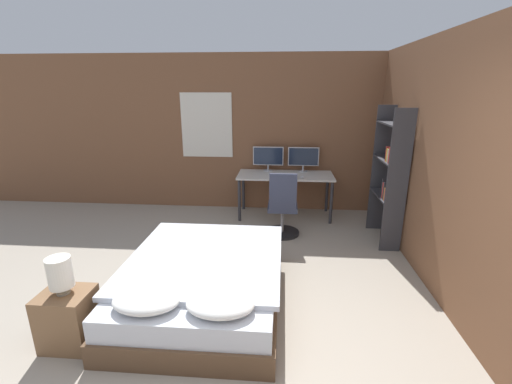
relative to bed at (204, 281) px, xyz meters
The scene contains 12 objects.
wall_back 3.25m from the bed, 80.07° to the left, with size 12.00×0.08×2.70m.
wall_side_right 2.70m from the bed, ahead, with size 0.06×12.00×2.70m.
bed is the anchor object (origin of this frame).
nightstand 1.23m from the bed, 146.21° to the right, with size 0.41×0.35×0.50m.
bedside_lamp 1.31m from the bed, 146.21° to the right, with size 0.19×0.19×0.32m.
desk 2.75m from the bed, 72.47° to the left, with size 1.60×0.69×0.74m.
monitor_left 2.97m from the bed, 79.70° to the left, with size 0.53×0.16×0.42m.
monitor_right 3.14m from the bed, 68.39° to the left, with size 0.53×0.16×0.42m.
keyboard 2.54m from the bed, 70.81° to the left, with size 0.36×0.13×0.02m.
computer_mouse 2.64m from the bed, 65.22° to the left, with size 0.07×0.05×0.04m.
office_chair 1.93m from the bed, 66.01° to the left, with size 0.52×0.52×0.99m.
bookshelf 2.90m from the bed, 36.51° to the left, with size 0.27×0.80×1.90m.
Camera 1 is at (0.24, -1.86, 2.13)m, focal length 24.00 mm.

